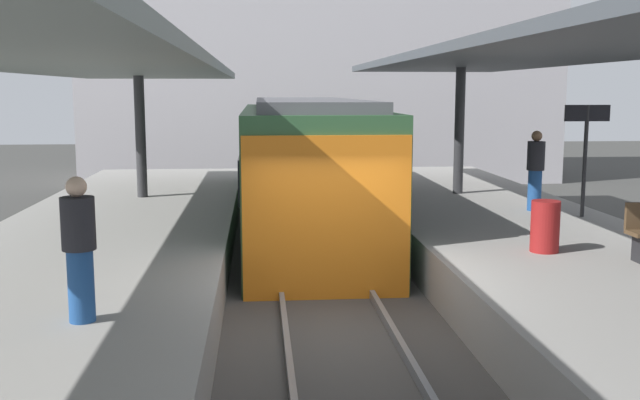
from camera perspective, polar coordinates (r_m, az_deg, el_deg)
name	(u,v)px	position (r m, az deg, el deg)	size (l,w,h in m)	color
ground_plane	(337,343)	(10.38, 1.32, -11.08)	(80.00, 80.00, 0.00)	#383835
platform_left	(55,315)	(10.53, -19.93, -8.44)	(4.40, 28.00, 1.00)	gray
platform_right	(602,302)	(11.27, 21.09, -7.41)	(4.40, 28.00, 1.00)	gray
track_ballast	(337,336)	(10.35, 1.32, -10.56)	(3.20, 28.00, 0.20)	#423F3D
rail_near_side	(285,326)	(10.24, -2.74, -9.76)	(0.08, 28.00, 0.14)	slate
rail_far_side	(388,323)	(10.39, 5.33, -9.52)	(0.08, 28.00, 0.14)	slate
commuter_train	(306,170)	(16.41, -1.10, 2.36)	(2.78, 10.17, 3.10)	#2D5633
canopy_left	(69,63)	(11.47, -18.96, 10.03)	(4.18, 21.00, 2.99)	#333335
canopy_right	(573,51)	(12.15, 19.09, 10.87)	(4.18, 21.00, 3.20)	#333335
platform_sign	(586,135)	(15.33, 20.00, 4.78)	(0.90, 0.08, 2.21)	#262628
litter_bin	(545,226)	(11.86, 17.11, -1.97)	(0.44, 0.44, 0.80)	maroon
passenger_near_bench	(535,169)	(15.86, 16.42, 2.30)	(0.36, 0.36, 1.67)	navy
passenger_mid_platform	(79,247)	(8.25, -18.23, -3.53)	(0.36, 0.36, 1.58)	navy
station_building_backdrop	(320,40)	(29.90, -0.03, 12.34)	(18.00, 6.00, 11.00)	#B7B2B7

